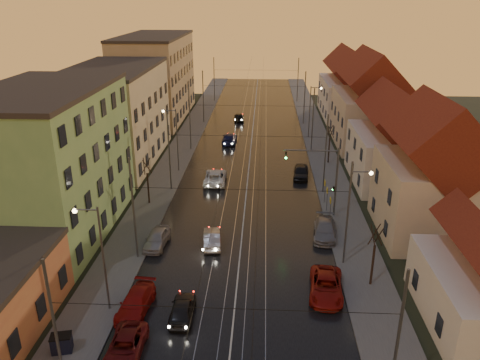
% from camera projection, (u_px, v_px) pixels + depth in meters
% --- Properties ---
extents(ground, '(160.00, 160.00, 0.00)m').
position_uv_depth(ground, '(232.00, 333.00, 30.74)').
color(ground, black).
rests_on(ground, ground).
extents(road, '(16.00, 120.00, 0.04)m').
position_uv_depth(road, '(251.00, 148.00, 67.87)').
color(road, black).
rests_on(road, ground).
extents(sidewalk_left, '(4.00, 120.00, 0.15)m').
position_uv_depth(sidewalk_left, '(183.00, 147.00, 68.33)').
color(sidewalk_left, '#4C4C4C').
rests_on(sidewalk_left, ground).
extents(sidewalk_right, '(4.00, 120.00, 0.15)m').
position_uv_depth(sidewalk_right, '(320.00, 149.00, 67.36)').
color(sidewalk_right, '#4C4C4C').
rests_on(sidewalk_right, ground).
extents(tram_rail_0, '(0.06, 120.00, 0.03)m').
position_uv_depth(tram_rail_0, '(236.00, 148.00, 67.96)').
color(tram_rail_0, gray).
rests_on(tram_rail_0, road).
extents(tram_rail_1, '(0.06, 120.00, 0.03)m').
position_uv_depth(tram_rail_1, '(246.00, 148.00, 67.89)').
color(tram_rail_1, gray).
rests_on(tram_rail_1, road).
extents(tram_rail_2, '(0.06, 120.00, 0.03)m').
position_uv_depth(tram_rail_2, '(256.00, 148.00, 67.82)').
color(tram_rail_2, gray).
rests_on(tram_rail_2, road).
extents(tram_rail_3, '(0.06, 120.00, 0.03)m').
position_uv_depth(tram_rail_3, '(266.00, 148.00, 67.75)').
color(tram_rail_3, gray).
rests_on(tram_rail_3, road).
extents(apartment_left_1, '(10.00, 18.00, 13.00)m').
position_uv_depth(apartment_left_1, '(49.00, 164.00, 42.19)').
color(apartment_left_1, '#689B63').
rests_on(apartment_left_1, ground).
extents(apartment_left_2, '(10.00, 20.00, 12.00)m').
position_uv_depth(apartment_left_2, '(116.00, 116.00, 60.95)').
color(apartment_left_2, '#B3A98A').
rests_on(apartment_left_2, ground).
extents(apartment_left_3, '(10.00, 24.00, 14.00)m').
position_uv_depth(apartment_left_3, '(156.00, 78.00, 82.86)').
color(apartment_left_3, '#93835F').
rests_on(apartment_left_3, ground).
extents(house_right_1, '(8.67, 10.20, 10.80)m').
position_uv_depth(house_right_1, '(432.00, 178.00, 41.83)').
color(house_right_1, beige).
rests_on(house_right_1, ground).
extents(house_right_2, '(9.18, 12.24, 9.20)m').
position_uv_depth(house_right_2, '(394.00, 144.00, 54.20)').
color(house_right_2, silver).
rests_on(house_right_2, ground).
extents(house_right_3, '(9.18, 14.28, 11.50)m').
position_uv_depth(house_right_3, '(369.00, 106.00, 67.69)').
color(house_right_3, beige).
rests_on(house_right_3, ground).
extents(house_right_4, '(9.18, 16.32, 10.00)m').
position_uv_depth(house_right_4, '(348.00, 88.00, 84.69)').
color(house_right_4, silver).
rests_on(house_right_4, ground).
extents(catenary_pole_l_0, '(0.16, 0.16, 9.00)m').
position_uv_depth(catenary_pole_l_0, '(56.00, 335.00, 23.93)').
color(catenary_pole_l_0, '#595B60').
rests_on(catenary_pole_l_0, ground).
extents(catenary_pole_r_0, '(0.16, 0.16, 9.00)m').
position_uv_depth(catenary_pole_r_0, '(397.00, 347.00, 23.09)').
color(catenary_pole_r_0, '#595B60').
rests_on(catenary_pole_r_0, ground).
extents(catenary_pole_l_1, '(0.16, 0.16, 9.00)m').
position_uv_depth(catenary_pole_l_1, '(134.00, 210.00, 37.85)').
color(catenary_pole_l_1, '#595B60').
rests_on(catenary_pole_l_1, ground).
extents(catenary_pole_r_1, '(0.16, 0.16, 9.00)m').
position_uv_depth(catenary_pole_r_1, '(348.00, 215.00, 37.02)').
color(catenary_pole_r_1, '#595B60').
rests_on(catenary_pole_r_1, ground).
extents(catenary_pole_l_2, '(0.16, 0.16, 9.00)m').
position_uv_depth(catenary_pole_l_2, '(169.00, 152.00, 51.78)').
color(catenary_pole_l_2, '#595B60').
rests_on(catenary_pole_l_2, ground).
extents(catenary_pole_r_2, '(0.16, 0.16, 9.00)m').
position_uv_depth(catenary_pole_r_2, '(325.00, 155.00, 50.94)').
color(catenary_pole_r_2, '#595B60').
rests_on(catenary_pole_r_2, ground).
extents(catenary_pole_l_3, '(0.16, 0.16, 9.00)m').
position_uv_depth(catenary_pole_l_3, '(190.00, 119.00, 65.71)').
color(catenary_pole_l_3, '#595B60').
rests_on(catenary_pole_l_3, ground).
extents(catenary_pole_r_3, '(0.16, 0.16, 9.00)m').
position_uv_depth(catenary_pole_r_3, '(313.00, 121.00, 64.87)').
color(catenary_pole_r_3, '#595B60').
rests_on(catenary_pole_r_3, ground).
extents(catenary_pole_l_4, '(0.16, 0.16, 9.00)m').
position_uv_depth(catenary_pole_l_4, '(203.00, 97.00, 79.63)').
color(catenary_pole_l_4, '#595B60').
rests_on(catenary_pole_l_4, ground).
extents(catenary_pole_r_4, '(0.16, 0.16, 9.00)m').
position_uv_depth(catenary_pole_r_4, '(305.00, 98.00, 78.80)').
color(catenary_pole_r_4, '#595B60').
rests_on(catenary_pole_r_4, ground).
extents(catenary_pole_l_5, '(0.16, 0.16, 9.00)m').
position_uv_depth(catenary_pole_l_5, '(214.00, 80.00, 96.35)').
color(catenary_pole_l_5, '#595B60').
rests_on(catenary_pole_l_5, ground).
extents(catenary_pole_r_5, '(0.16, 0.16, 9.00)m').
position_uv_depth(catenary_pole_r_5, '(298.00, 80.00, 95.51)').
color(catenary_pole_r_5, '#595B60').
rests_on(catenary_pole_r_5, ground).
extents(street_lamp_0, '(1.75, 0.32, 8.00)m').
position_uv_depth(street_lamp_0, '(98.00, 249.00, 31.24)').
color(street_lamp_0, '#595B60').
rests_on(street_lamp_0, ground).
extents(street_lamp_1, '(1.75, 0.32, 8.00)m').
position_uv_depth(street_lamp_1, '(352.00, 205.00, 37.78)').
color(street_lamp_1, '#595B60').
rests_on(street_lamp_1, ground).
extents(street_lamp_2, '(1.75, 0.32, 8.00)m').
position_uv_depth(street_lamp_2, '(174.00, 134.00, 57.23)').
color(street_lamp_2, '#595B60').
rests_on(street_lamp_2, ground).
extents(street_lamp_3, '(1.75, 0.32, 8.00)m').
position_uv_depth(street_lamp_3, '(312.00, 107.00, 71.20)').
color(street_lamp_3, '#595B60').
rests_on(street_lamp_3, ground).
extents(traffic_light_mast, '(5.30, 0.32, 7.20)m').
position_uv_depth(traffic_light_mast, '(326.00, 173.00, 45.36)').
color(traffic_light_mast, '#595B60').
rests_on(traffic_light_mast, ground).
extents(bare_tree_0, '(1.09, 1.09, 5.11)m').
position_uv_depth(bare_tree_0, '(148.00, 182.00, 48.89)').
color(bare_tree_0, black).
rests_on(bare_tree_0, ground).
extents(bare_tree_1, '(1.09, 1.09, 5.11)m').
position_uv_depth(bare_tree_1, '(373.00, 257.00, 34.90)').
color(bare_tree_1, black).
rests_on(bare_tree_1, ground).
extents(bare_tree_2, '(1.09, 1.09, 5.11)m').
position_uv_depth(bare_tree_2, '(329.00, 145.00, 60.88)').
color(bare_tree_2, black).
rests_on(bare_tree_2, ground).
extents(driving_car_0, '(1.65, 3.97, 1.34)m').
position_uv_depth(driving_car_0, '(182.00, 309.00, 32.07)').
color(driving_car_0, black).
rests_on(driving_car_0, ground).
extents(driving_car_1, '(1.93, 4.27, 1.36)m').
position_uv_depth(driving_car_1, '(212.00, 238.00, 41.35)').
color(driving_car_1, '#A0A0A5').
rests_on(driving_car_1, ground).
extents(driving_car_2, '(2.61, 5.45, 1.50)m').
position_uv_depth(driving_car_2, '(215.00, 177.00, 55.12)').
color(driving_car_2, silver).
rests_on(driving_car_2, ground).
extents(driving_car_3, '(2.09, 5.08, 1.47)m').
position_uv_depth(driving_car_3, '(229.00, 138.00, 69.95)').
color(driving_car_3, '#171A45').
rests_on(driving_car_3, ground).
extents(driving_car_4, '(1.97, 4.24, 1.40)m').
position_uv_depth(driving_car_4, '(239.00, 117.00, 82.40)').
color(driving_car_4, black).
rests_on(driving_car_4, ground).
extents(parked_left_1, '(2.15, 4.55, 1.25)m').
position_uv_depth(parked_left_1, '(126.00, 347.00, 28.67)').
color(parked_left_1, '#5A0F11').
rests_on(parked_left_1, ground).
extents(parked_left_2, '(2.29, 4.82, 1.36)m').
position_uv_depth(parked_left_2, '(136.00, 303.00, 32.69)').
color(parked_left_2, maroon).
rests_on(parked_left_2, ground).
extents(parked_left_3, '(1.98, 4.34, 1.44)m').
position_uv_depth(parked_left_3, '(157.00, 239.00, 41.22)').
color(parked_left_3, '#A5A4AA').
rests_on(parked_left_3, ground).
extents(parked_right_0, '(2.90, 5.39, 1.44)m').
position_uv_depth(parked_right_0, '(326.00, 286.00, 34.49)').
color(parked_right_0, maroon).
rests_on(parked_right_0, ground).
extents(parked_right_1, '(2.53, 5.10, 1.42)m').
position_uv_depth(parked_right_1, '(325.00, 230.00, 42.82)').
color(parked_right_1, gray).
rests_on(parked_right_1, ground).
extents(parked_right_2, '(2.16, 4.54, 1.50)m').
position_uv_depth(parked_right_2, '(301.00, 172.00, 56.65)').
color(parked_right_2, black).
rests_on(parked_right_2, ground).
extents(dumpster, '(1.35, 1.05, 1.10)m').
position_uv_depth(dumpster, '(62.00, 344.00, 28.81)').
color(dumpster, black).
rests_on(dumpster, sidewalk_left).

